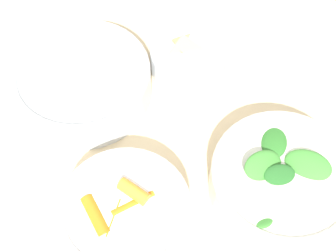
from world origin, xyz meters
The scene contains 5 objects.
dining_table centered at (0.00, 0.00, 0.65)m, with size 1.17×1.08×0.75m.
bowl_carrots centered at (-0.13, 0.05, 0.78)m, with size 0.16×0.16×0.06m.
bowl_greens centered at (-0.14, -0.16, 0.78)m, with size 0.19×0.19×0.07m.
bowl_beans_hotdog centered at (0.09, 0.05, 0.77)m, with size 0.20×0.20×0.06m.
bowl_cookies centered at (0.09, -0.11, 0.77)m, with size 0.12×0.12×0.05m.
Camera 1 is at (-0.35, 0.06, 1.32)m, focal length 50.00 mm.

